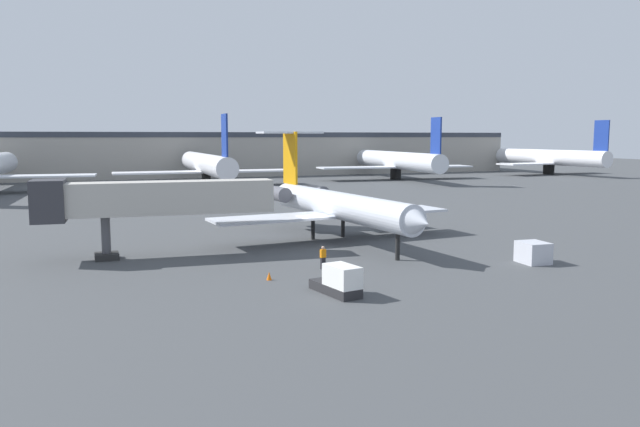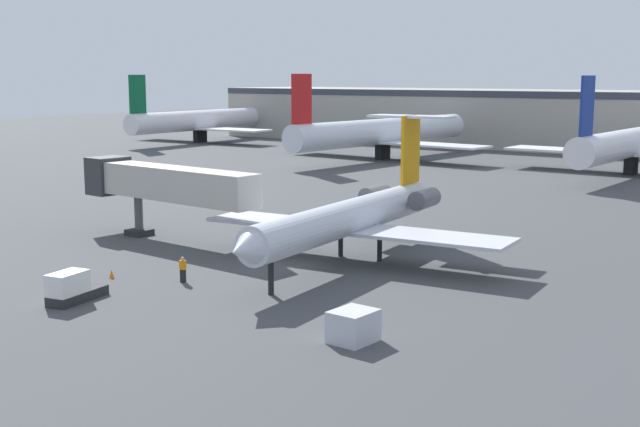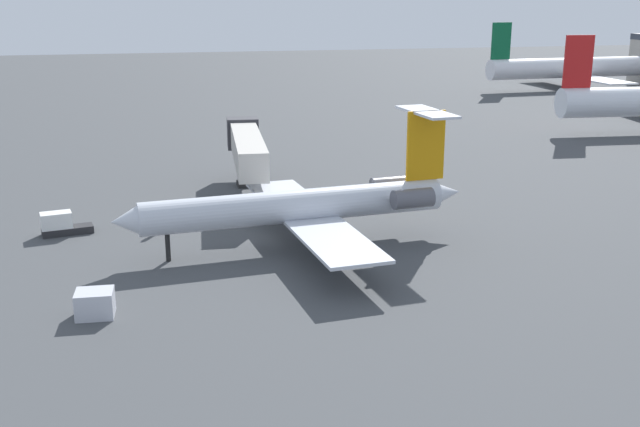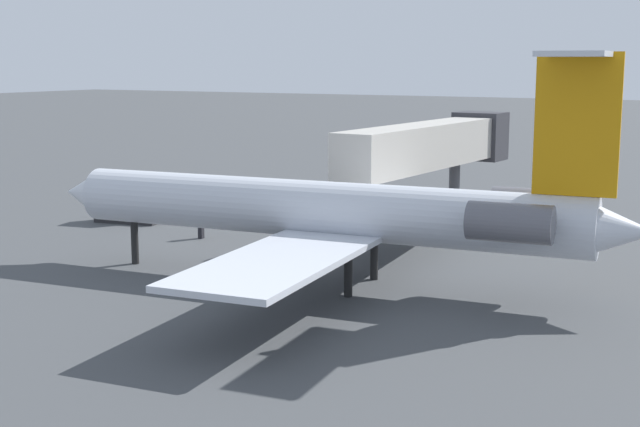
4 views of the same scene
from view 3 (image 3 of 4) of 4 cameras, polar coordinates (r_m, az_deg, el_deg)
ground_plane at (r=61.56m, az=-2.95°, el=-1.85°), size 400.00×400.00×0.10m
regional_jet at (r=58.43m, az=-0.88°, el=0.73°), size 23.45×27.68×10.08m
jet_bridge at (r=74.31m, az=-5.47°, el=4.99°), size 18.50×4.25×6.34m
ground_crew_marshaller at (r=63.30m, az=-12.28°, el=-0.84°), size 0.43×0.32×1.69m
baggage_tug_lead at (r=65.45m, az=-18.71°, el=-0.79°), size 2.10×4.19×1.90m
cargo_container_uld at (r=48.61m, az=-16.41°, el=-6.46°), size 2.03×2.35×1.62m
traffic_cone_near at (r=67.96m, az=-13.96°, el=-0.29°), size 0.36×0.36×0.55m
parked_airliner_west_end at (r=164.36m, az=18.41°, el=10.23°), size 31.97×37.93×13.38m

